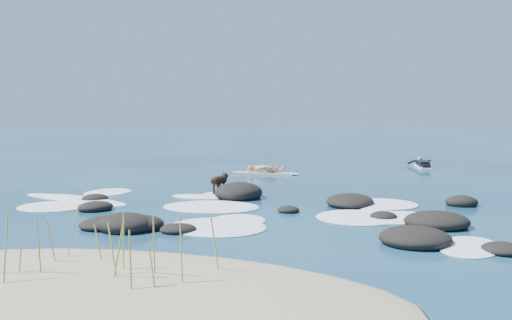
% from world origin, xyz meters
% --- Properties ---
extents(ground, '(160.00, 160.00, 0.00)m').
position_xyz_m(ground, '(0.00, 0.00, 0.00)').
color(ground, '#0A2642').
rests_on(ground, ground).
extents(sand_dune, '(9.00, 4.40, 0.60)m').
position_xyz_m(sand_dune, '(0.00, -8.20, 0.00)').
color(sand_dune, '#9E8966').
rests_on(sand_dune, ground).
extents(dune_grass, '(3.23, 1.64, 1.13)m').
position_xyz_m(dune_grass, '(-0.26, -8.17, 0.61)').
color(dune_grass, '#949648').
rests_on(dune_grass, ground).
extents(reef_rocks, '(12.90, 7.65, 0.64)m').
position_xyz_m(reef_rocks, '(1.44, -1.90, 0.11)').
color(reef_rocks, black).
rests_on(reef_rocks, ground).
extents(breaking_foam, '(13.75, 6.98, 0.12)m').
position_xyz_m(breaking_foam, '(-0.43, -1.03, 0.01)').
color(breaking_foam, white).
rests_on(breaking_foam, ground).
extents(standing_surfer_rig, '(2.89, 0.58, 1.65)m').
position_xyz_m(standing_surfer_rig, '(-1.93, 7.41, 0.65)').
color(standing_surfer_rig, beige).
rests_on(standing_surfer_rig, ground).
extents(paddling_surfer_rig, '(1.16, 2.54, 0.44)m').
position_xyz_m(paddling_surfer_rig, '(4.36, 12.14, 0.15)').
color(paddling_surfer_rig, white).
rests_on(paddling_surfer_rig, ground).
extents(dog, '(0.38, 1.10, 0.70)m').
position_xyz_m(dog, '(-1.79, 1.40, 0.46)').
color(dog, black).
rests_on(dog, ground).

